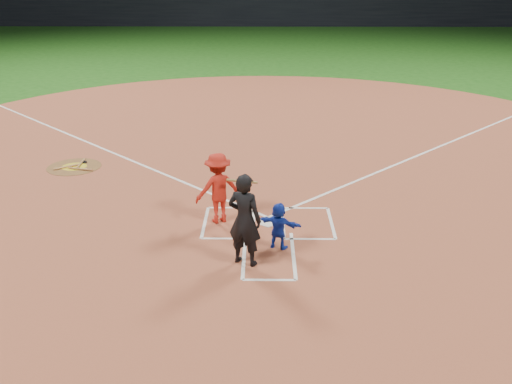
{
  "coord_description": "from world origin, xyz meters",
  "views": [
    {
      "loc": [
        -0.15,
        -12.99,
        6.08
      ],
      "look_at": [
        -0.3,
        -0.4,
        1.0
      ],
      "focal_mm": 40.0,
      "sensor_mm": 36.0,
      "label": 1
    }
  ],
  "objects_px": {
    "on_deck_circle": "(74,167)",
    "umpire": "(245,220)",
    "batter_at_plate": "(218,188)",
    "home_plate": "(268,222)",
    "catcher": "(279,226)"
  },
  "relations": [
    {
      "from": "on_deck_circle",
      "to": "batter_at_plate",
      "type": "height_order",
      "value": "batter_at_plate"
    },
    {
      "from": "umpire",
      "to": "on_deck_circle",
      "type": "bearing_deg",
      "value": -24.06
    },
    {
      "from": "on_deck_circle",
      "to": "umpire",
      "type": "height_order",
      "value": "umpire"
    },
    {
      "from": "on_deck_circle",
      "to": "umpire",
      "type": "xyz_separation_m",
      "value": [
        5.65,
        -6.2,
        1.03
      ]
    },
    {
      "from": "home_plate",
      "to": "on_deck_circle",
      "type": "height_order",
      "value": "home_plate"
    },
    {
      "from": "catcher",
      "to": "umpire",
      "type": "relative_size",
      "value": 0.53
    },
    {
      "from": "catcher",
      "to": "batter_at_plate",
      "type": "height_order",
      "value": "batter_at_plate"
    },
    {
      "from": "home_plate",
      "to": "batter_at_plate",
      "type": "relative_size",
      "value": 0.34
    },
    {
      "from": "umpire",
      "to": "batter_at_plate",
      "type": "distance_m",
      "value": 2.27
    },
    {
      "from": "home_plate",
      "to": "on_deck_circle",
      "type": "relative_size",
      "value": 0.35
    },
    {
      "from": "on_deck_circle",
      "to": "umpire",
      "type": "distance_m",
      "value": 8.45
    },
    {
      "from": "home_plate",
      "to": "catcher",
      "type": "distance_m",
      "value": 1.47
    },
    {
      "from": "home_plate",
      "to": "catcher",
      "type": "height_order",
      "value": "catcher"
    },
    {
      "from": "on_deck_circle",
      "to": "home_plate",
      "type": "bearing_deg",
      "value": -33.76
    },
    {
      "from": "catcher",
      "to": "batter_at_plate",
      "type": "bearing_deg",
      "value": -19.87
    }
  ]
}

